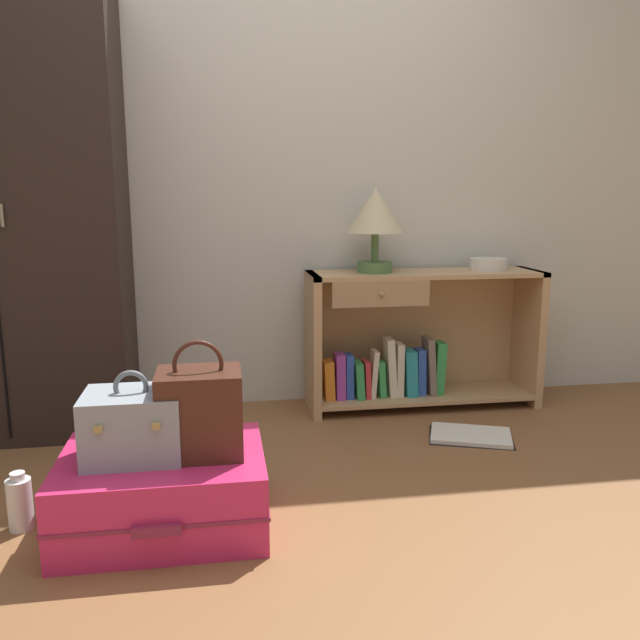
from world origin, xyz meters
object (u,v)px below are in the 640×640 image
(bottle, at_px, (20,503))
(open_book_on_floor, at_px, (471,436))
(wardrobe, at_px, (7,214))
(bowl, at_px, (489,264))
(train_case, at_px, (133,425))
(table_lamp, at_px, (375,215))
(suitcase_large, at_px, (164,490))
(bookshelf, at_px, (413,342))
(handbag, at_px, (200,412))

(bottle, height_order, open_book_on_floor, bottle)
(wardrobe, height_order, bowl, wardrobe)
(train_case, bearing_deg, open_book_on_floor, 23.18)
(table_lamp, bearing_deg, suitcase_large, -132.04)
(table_lamp, height_order, suitcase_large, table_lamp)
(bowl, height_order, open_book_on_floor, bowl)
(bookshelf, xyz_separation_m, handbag, (-1.03, -1.07, 0.06))
(bottle, bearing_deg, handbag, -7.12)
(suitcase_large, relative_size, bottle, 3.38)
(handbag, bearing_deg, bookshelf, 46.07)
(wardrobe, bearing_deg, bookshelf, 2.28)
(suitcase_large, xyz_separation_m, handbag, (0.12, -0.02, 0.26))
(wardrobe, bearing_deg, bowl, 2.13)
(table_lamp, xyz_separation_m, bowl, (0.59, 0.02, -0.24))
(suitcase_large, relative_size, open_book_on_floor, 1.54)
(handbag, bearing_deg, wardrobe, 129.18)
(bookshelf, height_order, handbag, bookshelf)
(wardrobe, relative_size, bottle, 10.19)
(wardrobe, xyz_separation_m, bookshelf, (1.84, 0.07, -0.64))
(wardrobe, relative_size, bowl, 10.52)
(open_book_on_floor, bearing_deg, bookshelf, 104.02)
(bowl, xyz_separation_m, open_book_on_floor, (-0.26, -0.49, -0.70))
(handbag, relative_size, bottle, 1.93)
(table_lamp, bearing_deg, open_book_on_floor, -55.42)
(table_lamp, height_order, train_case, table_lamp)
(bowl, xyz_separation_m, train_case, (-1.61, -1.07, -0.36))
(handbag, bearing_deg, bottle, 172.88)
(suitcase_large, xyz_separation_m, train_case, (-0.08, -0.01, 0.23))
(bowl, distance_m, train_case, 1.97)
(train_case, bearing_deg, wardrobe, 121.48)
(wardrobe, xyz_separation_m, train_case, (0.61, -0.99, -0.62))
(table_lamp, xyz_separation_m, open_book_on_floor, (0.33, -0.48, -0.95))
(bowl, relative_size, bottle, 0.97)
(open_book_on_floor, bearing_deg, handbag, -153.06)
(bookshelf, xyz_separation_m, bowl, (0.38, 0.01, 0.38))
(suitcase_large, bearing_deg, train_case, -172.54)
(wardrobe, distance_m, handbag, 1.41)
(bottle, bearing_deg, wardrobe, 104.21)
(train_case, height_order, bottle, train_case)
(table_lamp, bearing_deg, bookshelf, 1.61)
(open_book_on_floor, bearing_deg, suitcase_large, -155.92)
(bowl, relative_size, open_book_on_floor, 0.44)
(handbag, bearing_deg, table_lamp, 52.33)
(suitcase_large, height_order, train_case, train_case)
(wardrobe, bearing_deg, suitcase_large, -54.96)
(suitcase_large, bearing_deg, bottle, 172.83)
(wardrobe, relative_size, open_book_on_floor, 4.65)
(wardrobe, bearing_deg, open_book_on_floor, -11.83)
(train_case, bearing_deg, handbag, -1.28)
(bottle, bearing_deg, suitcase_large, -7.17)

